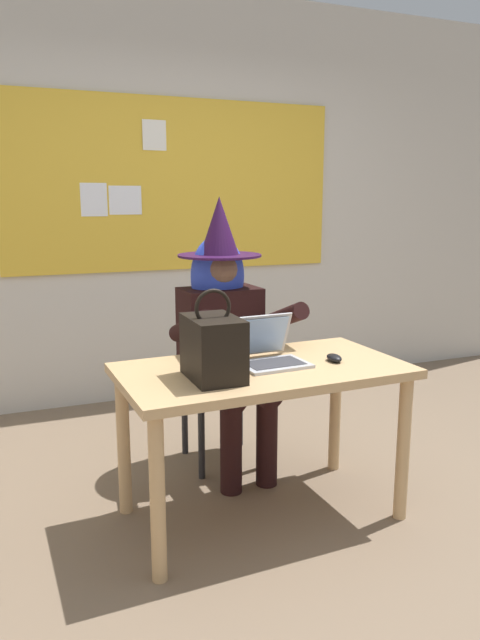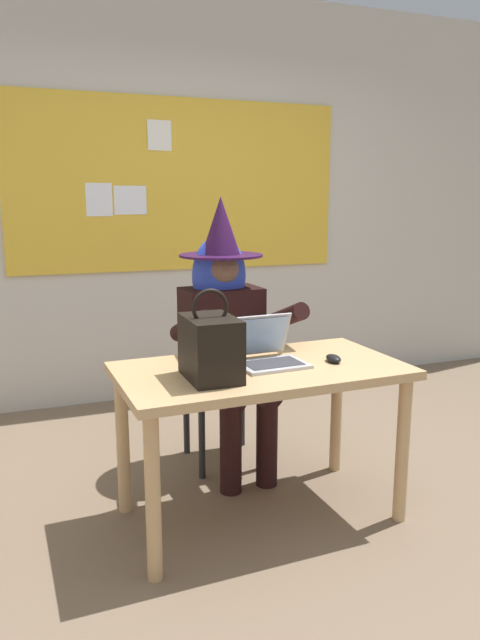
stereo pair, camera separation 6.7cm
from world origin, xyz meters
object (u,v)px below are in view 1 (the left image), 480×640
(person_costumed, at_px, (224,322))
(laptop, at_px, (268,353))
(chair_at_desk, at_px, (217,369))
(computer_mouse, at_px, (334,358))
(desk_main, at_px, (263,388))
(handbag, at_px, (213,347))

(person_costumed, distance_m, laptop, 0.54)
(chair_at_desk, height_order, computer_mouse, chair_at_desk)
(laptop, xyz_separation_m, computer_mouse, (0.29, -0.09, -0.03))
(computer_mouse, bearing_deg, person_costumed, 121.60)
(desk_main, height_order, handbag, handbag)
(chair_at_desk, distance_m, person_costumed, 0.32)
(handbag, bearing_deg, person_costumed, 65.90)
(chair_at_desk, height_order, person_costumed, person_costumed)
(chair_at_desk, relative_size, computer_mouse, 8.80)
(chair_at_desk, xyz_separation_m, handbag, (-0.30, -0.79, 0.34))
(handbag, bearing_deg, chair_at_desk, 69.26)
(person_costumed, bearing_deg, laptop, -1.08)
(person_costumed, distance_m, handbag, 0.74)
(handbag, bearing_deg, laptop, 22.82)
(handbag, bearing_deg, computer_mouse, 4.04)
(person_costumed, height_order, laptop, person_costumed)
(laptop, bearing_deg, computer_mouse, -19.75)
(handbag, bearing_deg, desk_main, 18.77)
(laptop, bearing_deg, chair_at_desk, 87.94)
(computer_mouse, xyz_separation_m, handbag, (-0.60, -0.04, 0.12))
(desk_main, height_order, chair_at_desk, chair_at_desk)
(desk_main, bearing_deg, laptop, 41.48)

